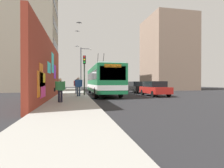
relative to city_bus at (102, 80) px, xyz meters
The scene contains 15 objects.
ground_plane 2.94m from the city_bus, 129.44° to the left, with size 80.00×80.00×0.00m, color #232326.
sidewalk_slab 4.09m from the city_bus, 113.53° to the left, with size 48.00×3.20×0.15m, color #9E9B93.
graffiti_wall 7.52m from the city_bus, 136.62° to the left, with size 14.09×0.32×4.86m.
building_far_left 18.17m from the city_bus, 44.40° to the left, with size 8.47×9.47×21.82m.
building_far_right 20.77m from the city_bus, 49.32° to the right, with size 9.48×8.33×14.40m.
city_bus is the anchor object (origin of this frame).
parked_car_red 5.92m from the city_bus, 117.14° to the right, with size 4.32×1.88×1.58m.
parked_car_black 6.30m from the city_bus, 56.66° to the right, with size 4.88×1.76×1.58m.
pedestrian_midblock 3.12m from the city_bus, 71.61° to the left, with size 0.23×0.69×1.74m.
pedestrian_at_curb 4.28m from the city_bus, 139.27° to the left, with size 0.24×0.71×1.79m.
pedestrian_near_wall 9.19m from the city_bus, 153.71° to the left, with size 0.22×0.72×1.58m.
traffic_light 3.01m from the city_bus, 129.77° to the left, with size 0.49×0.28×4.07m.
street_lamp 7.30m from the city_bus, 17.17° to the left, with size 0.44×1.67×6.49m.
flying_pigeons 6.54m from the city_bus, 54.13° to the left, with size 5.51×0.72×2.20m.
curbside_puddle 4.84m from the city_bus, 164.53° to the left, with size 1.44×1.44×0.00m, color black.
Camera 1 is at (-19.09, 1.28, 1.46)m, focal length 29.01 mm.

